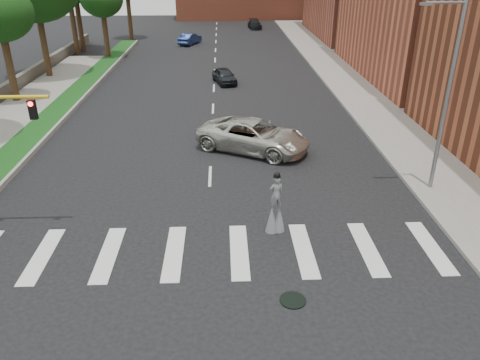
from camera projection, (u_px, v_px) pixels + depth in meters
ground_plane at (206, 267)px, 17.60m from camera, size 160.00×160.00×0.00m
grass_median at (60, 109)px, 35.12m from camera, size 2.00×60.00×0.25m
median_curb at (74, 108)px, 35.15m from camera, size 0.20×60.00×0.28m
sidewalk_right at (358, 89)px, 40.47m from camera, size 5.00×90.00×0.18m
manhole at (293, 300)px, 15.90m from camera, size 0.90×0.90×0.04m
streetlight at (446, 94)px, 21.24m from camera, size 2.05×0.20×9.00m
stilt_performer at (276, 209)px, 19.48m from camera, size 0.83×0.58×2.74m
suv_crossing at (254, 136)px, 27.66m from camera, size 7.33×5.85×1.85m
car_near at (224, 76)px, 42.27m from camera, size 2.55×4.19×1.33m
car_mid at (190, 39)px, 60.32m from camera, size 2.98×4.51×1.41m
car_far at (255, 24)px, 73.07m from camera, size 2.13×4.66×1.32m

